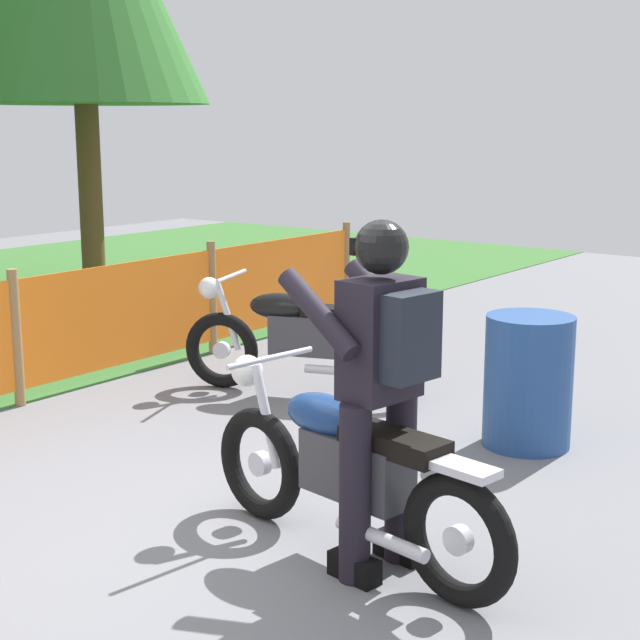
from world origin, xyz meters
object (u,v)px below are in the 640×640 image
object	(u,v)px
motorcycle_lead	(300,338)
motorcycle_trailing	(347,470)
spare_drum	(528,381)
rider_trailing	(381,379)

from	to	relation	value
motorcycle_lead	motorcycle_trailing	distance (m)	2.90
motorcycle_lead	spare_drum	world-z (taller)	motorcycle_lead
motorcycle_trailing	motorcycle_lead	bearing A→B (deg)	-38.42
rider_trailing	spare_drum	bearing A→B (deg)	-75.11
rider_trailing	spare_drum	world-z (taller)	rider_trailing
motorcycle_trailing	rider_trailing	bearing A→B (deg)	-179.49
spare_drum	motorcycle_lead	bearing A→B (deg)	88.71
rider_trailing	spare_drum	distance (m)	2.18
motorcycle_trailing	spare_drum	size ratio (longest dim) A/B	2.22
motorcycle_lead	rider_trailing	bearing A→B (deg)	114.99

